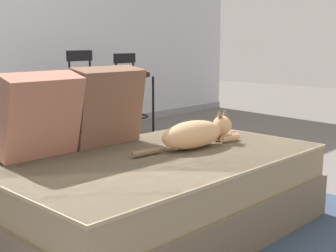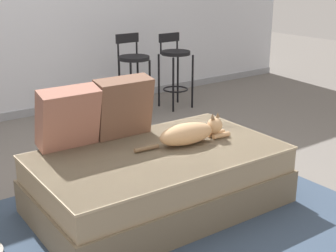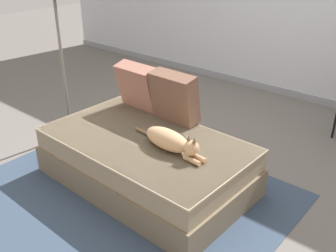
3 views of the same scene
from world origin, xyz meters
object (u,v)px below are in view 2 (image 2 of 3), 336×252
at_px(bar_stool_near_window, 133,67).
at_px(bar_stool_by_doorway, 175,63).
at_px(throw_pillow_middle, 123,107).
at_px(throw_pillow_corner, 68,118).
at_px(cat, 190,133).
at_px(couch, 159,179).

xyz_separation_m(bar_stool_near_window, bar_stool_by_doorway, (0.57, -0.00, -0.02)).
height_order(throw_pillow_middle, bar_stool_by_doorway, bar_stool_by_doorway).
xyz_separation_m(throw_pillow_corner, bar_stool_near_window, (1.48, 1.53, -0.08)).
relative_size(throw_pillow_corner, cat, 0.58).
bearing_deg(bar_stool_by_doorway, cat, -124.62).
height_order(throw_pillow_middle, cat, throw_pillow_middle).
distance_m(couch, throw_pillow_middle, 0.58).
distance_m(cat, bar_stool_near_window, 2.10).
bearing_deg(couch, throw_pillow_corner, 137.97).
distance_m(throw_pillow_middle, bar_stool_by_doorway, 2.25).
distance_m(cat, bar_stool_by_doorway, 2.37).
relative_size(couch, throw_pillow_corner, 3.96).
distance_m(couch, throw_pillow_corner, 0.74).
bearing_deg(throw_pillow_middle, bar_stool_near_window, 55.40).
distance_m(throw_pillow_corner, cat, 0.84).
bearing_deg(bar_stool_by_doorway, throw_pillow_middle, -136.72).
relative_size(couch, cat, 2.30).
relative_size(throw_pillow_middle, bar_stool_near_window, 0.48).
xyz_separation_m(couch, bar_stool_near_window, (1.03, 1.94, 0.34)).
xyz_separation_m(cat, bar_stool_by_doorway, (1.34, 1.95, 0.04)).
relative_size(throw_pillow_middle, bar_stool_by_doorway, 0.51).
relative_size(throw_pillow_corner, throw_pillow_middle, 0.98).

